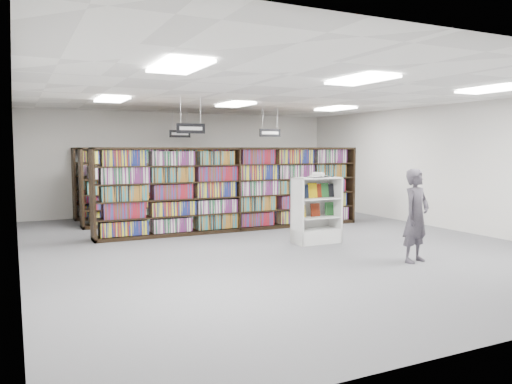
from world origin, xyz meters
name	(u,v)px	position (x,y,z in m)	size (l,w,h in m)	color
floor	(272,244)	(0.00, 0.00, 0.00)	(12.00, 12.00, 0.00)	#56555B
ceiling	(273,95)	(0.00, 0.00, 3.20)	(10.00, 12.00, 0.10)	white
wall_back	(186,163)	(0.00, 6.00, 1.60)	(10.00, 0.10, 3.20)	silver
wall_left	(16,176)	(-5.00, 0.00, 1.60)	(0.10, 12.00, 3.20)	silver
wall_right	(443,167)	(5.00, 0.00, 1.60)	(0.10, 12.00, 3.20)	silver
bookshelf_row_near	(236,189)	(0.00, 2.00, 1.05)	(7.00, 0.60, 2.10)	black
bookshelf_row_mid	(208,184)	(0.00, 4.00, 1.05)	(7.00, 0.60, 2.10)	black
bookshelf_row_far	(189,181)	(0.00, 5.70, 1.05)	(7.00, 0.60, 2.10)	black
aisle_sign_left	(191,127)	(-1.50, 1.00, 2.53)	(0.65, 0.02, 0.80)	#B2B2B7
aisle_sign_right	(270,132)	(1.50, 3.00, 2.53)	(0.65, 0.02, 0.80)	#B2B2B7
aisle_sign_center	(180,133)	(-0.50, 5.00, 2.53)	(0.65, 0.02, 0.80)	#B2B2B7
troffer_front_left	(179,66)	(-3.00, -3.00, 3.16)	(0.60, 1.20, 0.04)	white
troffer_front_center	(361,80)	(0.00, -3.00, 3.16)	(0.60, 1.20, 0.04)	white
troffer_front_right	(492,90)	(3.00, -3.00, 3.16)	(0.60, 1.20, 0.04)	white
troffer_back_left	(112,99)	(-3.00, 2.00, 3.16)	(0.60, 1.20, 0.04)	white
troffer_back_center	(235,105)	(0.00, 2.00, 3.16)	(0.60, 1.20, 0.04)	white
troffer_back_right	(335,109)	(3.00, 2.00, 3.16)	(0.60, 1.20, 0.04)	white
endcap_display	(316,221)	(0.91, -0.30, 0.49)	(1.04, 0.52, 1.45)	silver
open_book	(319,176)	(0.98, -0.31, 1.48)	(0.63, 0.45, 0.13)	black
shopper	(416,216)	(1.53, -2.69, 0.85)	(0.62, 0.41, 1.71)	#49444E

